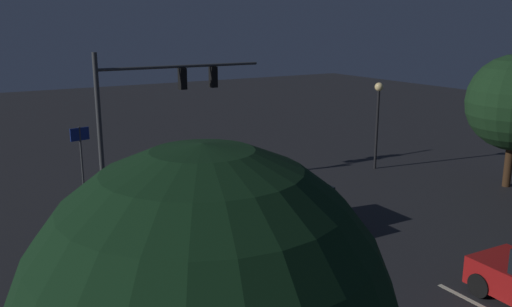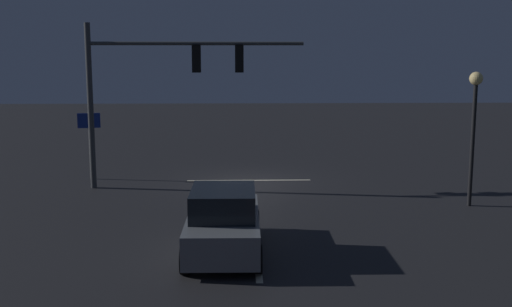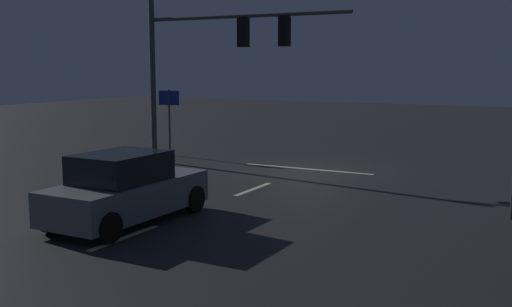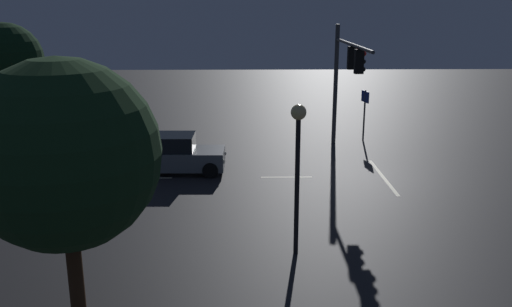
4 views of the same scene
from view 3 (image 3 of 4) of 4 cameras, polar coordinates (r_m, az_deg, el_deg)
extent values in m
plane|color=#232326|center=(22.12, 4.63, -1.51)|extent=(80.00, 80.00, 0.00)
cylinder|color=#383A3D|center=(23.94, -9.63, 6.61)|extent=(0.22, 0.22, 6.21)
cylinder|color=#383A3D|center=(21.81, -1.21, 12.75)|extent=(7.99, 0.14, 0.14)
cube|color=black|center=(21.77, -1.20, 11.25)|extent=(0.32, 0.36, 1.00)
sphere|color=red|center=(21.96, -0.96, 12.06)|extent=(0.20, 0.20, 0.20)
sphere|color=black|center=(21.94, -0.96, 11.23)|extent=(0.20, 0.20, 0.20)
sphere|color=black|center=(21.92, -0.95, 10.39)|extent=(0.20, 0.20, 0.20)
cube|color=black|center=(21.04, 2.68, 11.35)|extent=(0.32, 0.36, 1.00)
sphere|color=red|center=(21.24, 2.91, 12.18)|extent=(0.20, 0.20, 0.20)
sphere|color=black|center=(21.22, 2.90, 11.32)|extent=(0.20, 0.20, 0.20)
sphere|color=black|center=(21.20, 2.90, 10.46)|extent=(0.20, 0.20, 0.20)
cube|color=beige|center=(18.57, -0.25, -3.35)|extent=(0.16, 2.20, 0.01)
cube|color=beige|center=(13.72, -12.24, -7.71)|extent=(0.16, 2.20, 0.01)
cube|color=beige|center=(22.27, 4.79, -1.44)|extent=(5.00, 0.16, 0.01)
cube|color=slate|center=(14.96, -11.96, -3.95)|extent=(1.86, 4.33, 0.80)
cube|color=black|center=(14.67, -12.55, -1.26)|extent=(1.63, 2.12, 0.68)
cylinder|color=black|center=(16.74, -10.55, -3.60)|extent=(0.23, 0.68, 0.68)
cylinder|color=black|center=(15.75, -5.80, -4.24)|extent=(0.23, 0.68, 0.68)
cylinder|color=black|center=(14.48, -18.61, -5.75)|extent=(0.23, 0.68, 0.68)
cylinder|color=black|center=(13.32, -13.66, -6.75)|extent=(0.23, 0.68, 0.68)
sphere|color=#F9EFC6|center=(16.96, -8.97, -2.27)|extent=(0.20, 0.20, 0.20)
sphere|color=#F9EFC6|center=(16.21, -5.33, -2.69)|extent=(0.20, 0.20, 0.20)
cylinder|color=#383A3D|center=(25.70, -8.11, 2.89)|extent=(0.09, 0.09, 2.76)
cube|color=navy|center=(25.63, -8.16, 5.18)|extent=(0.90, 0.23, 0.60)
camera|label=1|loc=(21.28, -75.93, 12.12)|focal=37.81mm
camera|label=2|loc=(9.97, -86.69, 8.07)|focal=42.64mm
camera|label=4|loc=(19.92, 72.47, 12.43)|focal=37.81mm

